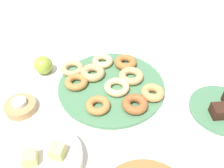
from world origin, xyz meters
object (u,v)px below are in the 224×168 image
at_px(donut_0, 131,76).
at_px(donut_6, 117,87).
at_px(tealight, 19,102).
at_px(donut_plate, 111,86).
at_px(donut_8, 126,62).
at_px(donut_3, 76,82).
at_px(donut_2, 103,61).
at_px(donut_9, 93,73).
at_px(donut_7, 72,68).
at_px(brownie_far, 220,111).
at_px(cake_plate, 222,109).
at_px(melon_chunk_left, 57,151).
at_px(donut_4, 153,93).
at_px(candle_holder, 21,107).
at_px(fruit_bowl, 47,160).
at_px(melon_chunk_right, 30,158).
at_px(donut_5, 98,105).
at_px(donut_1, 135,104).
at_px(apple, 43,65).

bearing_deg(donut_0, donut_6, 43.44).
bearing_deg(tealight, donut_plate, -164.09).
height_order(donut_plate, donut_8, donut_8).
distance_m(donut_3, tealight, 0.21).
bearing_deg(donut_2, donut_9, 60.51).
xyz_separation_m(donut_0, donut_6, (0.06, 0.05, -0.00)).
height_order(donut_7, donut_9, donut_9).
bearing_deg(brownie_far, tealight, -6.97).
bearing_deg(donut_9, donut_8, -157.15).
bearing_deg(cake_plate, donut_6, -17.89).
distance_m(donut_6, melon_chunk_left, 0.32).
bearing_deg(donut_2, melon_chunk_left, 72.41).
height_order(donut_4, candle_holder, donut_4).
distance_m(donut_0, donut_9, 0.15).
height_order(brownie_far, fruit_bowl, brownie_far).
distance_m(donut_4, tealight, 0.45).
distance_m(donut_8, melon_chunk_left, 0.46).
bearing_deg(brownie_far, donut_9, -28.79).
bearing_deg(fruit_bowl, melon_chunk_left, 180.00).
relative_size(donut_0, donut_9, 1.00).
distance_m(donut_0, donut_4, 0.11).
distance_m(donut_7, melon_chunk_right, 0.41).
height_order(donut_5, donut_9, donut_9).
bearing_deg(donut_0, melon_chunk_left, 53.73).
xyz_separation_m(donut_4, melon_chunk_right, (0.37, 0.24, 0.03)).
xyz_separation_m(donut_3, cake_plate, (-0.49, 0.15, -0.02)).
bearing_deg(candle_holder, tealight, -90.00).
relative_size(donut_7, tealight, 1.85).
height_order(donut_4, donut_9, donut_9).
distance_m(donut_5, melon_chunk_left, 0.22).
bearing_deg(donut_5, donut_plate, -115.11).
xyz_separation_m(donut_2, donut_6, (-0.04, 0.15, -0.00)).
relative_size(cake_plate, melon_chunk_left, 6.06).
bearing_deg(melon_chunk_left, donut_6, -123.73).
relative_size(donut_9, brownie_far, 1.80).
bearing_deg(donut_9, donut_4, 149.54).
xyz_separation_m(donut_3, donut_6, (-0.15, 0.04, -0.00)).
bearing_deg(donut_6, donut_9, -44.11).
distance_m(donut_4, donut_8, 0.19).
xyz_separation_m(donut_7, melon_chunk_right, (0.08, 0.40, 0.04)).
bearing_deg(donut_6, brownie_far, 156.41).
relative_size(donut_1, tealight, 1.85).
xyz_separation_m(donut_2, donut_9, (0.04, 0.07, 0.00)).
distance_m(donut_7, candle_holder, 0.24).
bearing_deg(donut_9, donut_1, 129.04).
bearing_deg(brownie_far, donut_4, -26.98).
height_order(donut_9, melon_chunk_left, melon_chunk_left).
height_order(cake_plate, candle_holder, candle_holder).
bearing_deg(donut_9, apple, -14.48).
bearing_deg(cake_plate, donut_8, -39.91).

